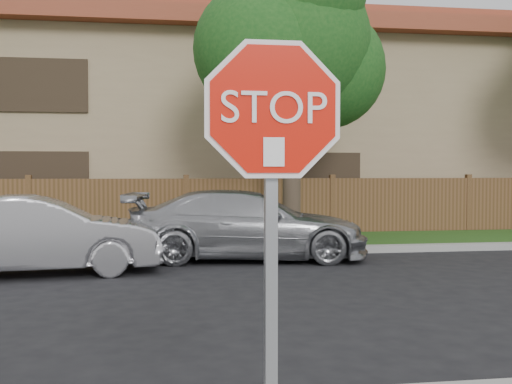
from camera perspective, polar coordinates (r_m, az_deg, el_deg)
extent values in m
cube|color=gray|center=(12.84, -6.18, -5.75)|extent=(70.00, 0.30, 0.15)
cube|color=#1E4714|center=(14.48, -6.45, -4.92)|extent=(70.00, 3.00, 0.12)
cube|color=#50351C|center=(16.00, -6.66, -1.58)|extent=(70.00, 0.12, 1.60)
cube|color=#9F8763|center=(21.60, -7.16, 5.22)|extent=(34.00, 8.00, 6.00)
cube|color=brown|center=(22.01, -7.21, 13.70)|extent=(35.20, 9.20, 0.50)
cube|color=brown|center=(22.14, -7.21, 15.22)|extent=(33.00, 5.50, 0.70)
cylinder|color=#382B21|center=(14.57, 3.42, 2.63)|extent=(0.44, 0.44, 3.92)
sphere|color=#154716|center=(14.89, 3.44, 14.01)|extent=(3.80, 3.80, 3.80)
sphere|color=#154716|center=(15.28, 6.57, 11.56)|extent=(3.00, 3.00, 3.00)
sphere|color=#154716|center=(14.31, 0.56, 13.36)|extent=(3.20, 3.20, 3.20)
cube|color=gray|center=(3.23, 1.42, -8.37)|extent=(0.07, 0.06, 2.30)
cylinder|color=white|center=(3.12, 1.64, 7.86)|extent=(1.01, 0.02, 1.01)
cylinder|color=red|center=(3.11, 1.68, 7.88)|extent=(0.93, 0.02, 0.93)
cube|color=white|center=(3.08, 1.72, 3.84)|extent=(0.11, 0.00, 0.15)
imported|color=#AAA9AE|center=(11.14, -20.01, -3.89)|extent=(4.34, 1.94, 1.38)
imported|color=#A1A2A8|center=(12.24, -0.83, -3.15)|extent=(5.07, 2.53, 1.42)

